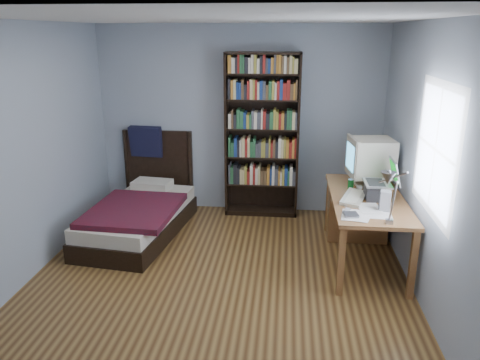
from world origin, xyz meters
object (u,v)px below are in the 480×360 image
at_px(desk_lamp, 389,183).
at_px(bed, 140,212).
at_px(laptop, 379,188).
at_px(keyboard, 354,198).
at_px(desk, 359,209).
at_px(soda_can, 351,185).
at_px(speaker, 385,201).
at_px(crt_monitor, 370,158).
at_px(bookshelf, 262,136).

height_order(desk_lamp, bed, desk_lamp).
bearing_deg(laptop, keyboard, -168.81).
height_order(desk, bed, bed).
bearing_deg(soda_can, laptop, -47.26).
relative_size(keyboard, soda_can, 4.41).
distance_m(laptop, bed, 2.86).
height_order(desk, speaker, speaker).
height_order(speaker, bed, bed).
xyz_separation_m(crt_monitor, soda_can, (-0.22, -0.23, -0.25)).
height_order(laptop, desk_lamp, desk_lamp).
bearing_deg(bookshelf, desk_lamp, -64.12).
height_order(desk_lamp, speaker, desk_lamp).
xyz_separation_m(desk, bookshelf, (-1.19, 0.83, 0.67)).
xyz_separation_m(desk, speaker, (0.10, -0.84, 0.41)).
height_order(crt_monitor, keyboard, crt_monitor).
xyz_separation_m(laptop, keyboard, (-0.25, -0.05, -0.10)).
xyz_separation_m(speaker, bed, (-2.75, 0.88, -0.57)).
xyz_separation_m(bookshelf, bed, (-1.45, -0.79, -0.82)).
bearing_deg(desk_lamp, bed, 148.74).
bearing_deg(soda_can, desk, 56.26).
bearing_deg(bookshelf, desk, -34.91).
distance_m(crt_monitor, keyboard, 0.66).
bearing_deg(keyboard, desk_lamp, -65.51).
bearing_deg(soda_can, crt_monitor, 45.12).
height_order(bookshelf, bed, bookshelf).
bearing_deg(laptop, speaker, -89.65).
relative_size(keyboard, bed, 0.25).
relative_size(desk, desk_lamp, 2.59).
bearing_deg(soda_can, bookshelf, 134.66).
bearing_deg(desk_lamp, soda_can, 94.77).
xyz_separation_m(crt_monitor, keyboard, (-0.23, -0.55, -0.28)).
bearing_deg(desk_lamp, bookshelf, 115.88).
bearing_deg(desk_lamp, crt_monitor, 85.76).
bearing_deg(desk, laptop, -78.50).
bearing_deg(soda_can, keyboard, -90.90).
relative_size(crt_monitor, soda_can, 4.68).
height_order(soda_can, bed, bed).
relative_size(speaker, bed, 0.10).
relative_size(desk_lamp, soda_can, 5.45).
bearing_deg(laptop, soda_can, 132.74).
xyz_separation_m(keyboard, bookshelf, (-1.04, 1.37, 0.33)).
height_order(crt_monitor, laptop, crt_monitor).
distance_m(speaker, bed, 2.94).
relative_size(desk_lamp, keyboard, 1.24).
relative_size(laptop, bed, 0.21).
xyz_separation_m(desk, desk_lamp, (-0.04, -1.54, 0.81)).
distance_m(crt_monitor, soda_can, 0.40).
relative_size(desk, bookshelf, 0.75).
distance_m(keyboard, speaker, 0.40).
xyz_separation_m(soda_can, bookshelf, (-1.04, 1.05, 0.30)).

